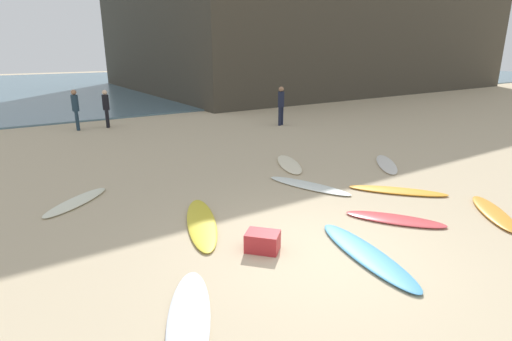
# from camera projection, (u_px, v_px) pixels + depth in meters

# --- Properties ---
(ground_plane) EXTENTS (120.00, 120.00, 0.00)m
(ground_plane) POSITION_uv_depth(u_px,v_px,m) (321.00, 254.00, 6.79)
(ground_plane) COLOR #C6B28E
(ocean_water) EXTENTS (120.00, 40.00, 0.08)m
(ocean_water) POSITION_uv_depth(u_px,v_px,m) (46.00, 87.00, 35.21)
(ocean_water) COLOR slate
(ocean_water) RESTS_ON ground_plane
(coastal_headland) EXTENTS (29.18, 22.12, 14.40)m
(coastal_headland) POSITION_uv_depth(u_px,v_px,m) (299.00, 3.00, 35.56)
(coastal_headland) COLOR #3D382D
(coastal_headland) RESTS_ON ground_plane
(surfboard_0) EXTENTS (1.88, 2.07, 0.07)m
(surfboard_0) POSITION_uv_depth(u_px,v_px,m) (397.00, 191.00, 9.67)
(surfboard_0) COLOR orange
(surfboard_0) RESTS_ON ground_plane
(surfboard_1) EXTENTS (1.80, 1.62, 0.07)m
(surfboard_1) POSITION_uv_depth(u_px,v_px,m) (76.00, 202.00, 8.99)
(surfboard_1) COLOR silver
(surfboard_1) RESTS_ON ground_plane
(surfboard_2) EXTENTS (1.24, 2.35, 0.07)m
(surfboard_2) POSITION_uv_depth(u_px,v_px,m) (309.00, 186.00, 10.04)
(surfboard_2) COLOR white
(surfboard_2) RESTS_ON ground_plane
(surfboard_3) EXTENTS (1.43, 2.56, 0.08)m
(surfboard_3) POSITION_uv_depth(u_px,v_px,m) (201.00, 223.00, 7.90)
(surfboard_3) COLOR yellow
(surfboard_3) RESTS_ON ground_plane
(surfboard_4) EXTENTS (1.50, 2.24, 0.08)m
(surfboard_4) POSITION_uv_depth(u_px,v_px,m) (189.00, 319.00, 5.09)
(surfboard_4) COLOR silver
(surfboard_4) RESTS_ON ground_plane
(surfboard_5) EXTENTS (1.76, 1.91, 0.07)m
(surfboard_5) POSITION_uv_depth(u_px,v_px,m) (386.00, 164.00, 11.91)
(surfboard_5) COLOR silver
(surfboard_5) RESTS_ON ground_plane
(surfboard_6) EXTENTS (1.07, 2.56, 0.08)m
(surfboard_6) POSITION_uv_depth(u_px,v_px,m) (366.00, 254.00, 6.69)
(surfboard_6) COLOR #499CD6
(surfboard_6) RESTS_ON ground_plane
(surfboard_7) EXTENTS (1.57, 1.89, 0.07)m
(surfboard_7) POSITION_uv_depth(u_px,v_px,m) (395.00, 219.00, 8.07)
(surfboard_7) COLOR #E44D52
(surfboard_7) RESTS_ON ground_plane
(surfboard_8) EXTENTS (1.67, 1.79, 0.09)m
(surfboard_8) POSITION_uv_depth(u_px,v_px,m) (494.00, 213.00, 8.37)
(surfboard_8) COLOR orange
(surfboard_8) RESTS_ON ground_plane
(surfboard_9) EXTENTS (1.41, 2.11, 0.07)m
(surfboard_9) POSITION_uv_depth(u_px,v_px,m) (289.00, 164.00, 11.89)
(surfboard_9) COLOR #F4E8C5
(surfboard_9) RESTS_ON ground_plane
(beachgoer_near) EXTENTS (0.35, 0.35, 1.62)m
(beachgoer_near) POSITION_uv_depth(u_px,v_px,m) (106.00, 107.00, 17.33)
(beachgoer_near) COLOR black
(beachgoer_near) RESTS_ON ground_plane
(beachgoer_mid) EXTENTS (0.31, 0.34, 1.70)m
(beachgoer_mid) POSITION_uv_depth(u_px,v_px,m) (76.00, 108.00, 16.75)
(beachgoer_mid) COLOR #1E3342
(beachgoer_mid) RESTS_ON ground_plane
(beachgoer_far) EXTENTS (0.38, 0.38, 1.72)m
(beachgoer_far) POSITION_uv_depth(u_px,v_px,m) (281.00, 104.00, 17.81)
(beachgoer_far) COLOR #191E33
(beachgoer_far) RESTS_ON ground_plane
(beach_cooler) EXTENTS (0.68, 0.69, 0.33)m
(beach_cooler) POSITION_uv_depth(u_px,v_px,m) (263.00, 241.00, 6.86)
(beach_cooler) COLOR #B2282D
(beach_cooler) RESTS_ON ground_plane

